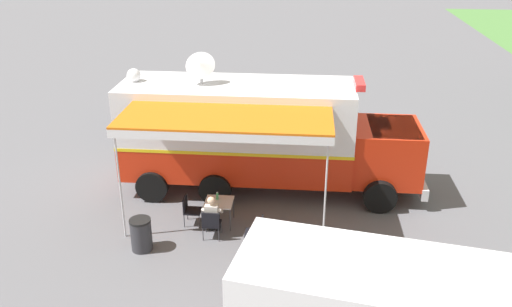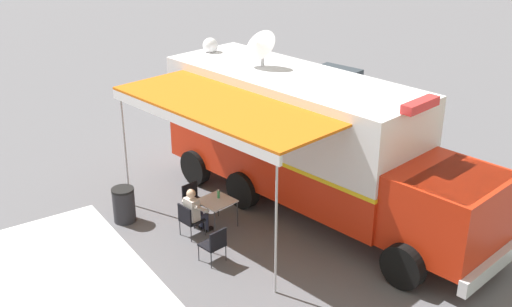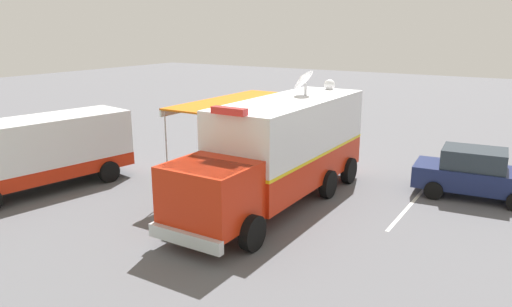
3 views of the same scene
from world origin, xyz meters
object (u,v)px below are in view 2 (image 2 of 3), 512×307
object	(u,v)px
folding_chair_spare_by_truck	(215,243)
car_behind_truck	(329,95)
folding_table	(216,203)
seated_responder	(195,210)
folding_chair_at_table	(189,218)
folding_chair_beside_table	(193,198)
water_bottle	(219,194)
trash_bin	(124,205)
command_truck	(312,140)

from	to	relation	value
folding_chair_spare_by_truck	car_behind_truck	size ratio (longest dim) A/B	0.20
folding_table	seated_responder	distance (m)	0.62
folding_chair_at_table	folding_chair_spare_by_truck	size ratio (longest dim) A/B	1.00
folding_chair_at_table	folding_chair_beside_table	distance (m)	1.06
water_bottle	trash_bin	world-z (taller)	water_bottle
command_truck	water_bottle	xyz separation A→B (m)	(2.25, -1.05, -1.11)
command_truck	folding_table	world-z (taller)	command_truck
folding_chair_beside_table	car_behind_truck	distance (m)	8.47
car_behind_truck	folding_chair_spare_by_truck	bearing A→B (deg)	25.23
command_truck	seated_responder	xyz separation A→B (m)	(3.01, -1.07, -1.29)
seated_responder	trash_bin	xyz separation A→B (m)	(0.88, -1.76, -0.20)
folding_chair_beside_table	command_truck	bearing A→B (deg)	143.17
folding_table	folding_chair_at_table	world-z (taller)	folding_chair_at_table
car_behind_truck	command_truck	bearing A→B (deg)	35.76
folding_chair_spare_by_truck	trash_bin	world-z (taller)	trash_bin
folding_table	car_behind_truck	world-z (taller)	car_behind_truck
folding_table	seated_responder	xyz separation A→B (m)	(0.61, -0.09, -0.02)
command_truck	car_behind_truck	world-z (taller)	command_truck
folding_table	folding_chair_spare_by_truck	world-z (taller)	folding_chair_spare_by_truck
folding_chair_beside_table	seated_responder	world-z (taller)	seated_responder
folding_chair_spare_by_truck	car_behind_truck	bearing A→B (deg)	-154.77
folding_chair_at_table	water_bottle	bearing A→B (deg)	178.59
folding_chair_spare_by_truck	folding_chair_beside_table	bearing A→B (deg)	-116.66
water_bottle	command_truck	bearing A→B (deg)	155.03
water_bottle	folding_chair_at_table	distance (m)	0.99
command_truck	folding_chair_at_table	size ratio (longest dim) A/B	10.92
trash_bin	car_behind_truck	world-z (taller)	car_behind_truck
water_bottle	seated_responder	xyz separation A→B (m)	(0.75, -0.02, -0.18)
folding_table	water_bottle	xyz separation A→B (m)	(-0.14, -0.06, 0.16)
command_truck	trash_bin	distance (m)	5.03
command_truck	water_bottle	bearing A→B (deg)	-24.97
seated_responder	folding_chair_spare_by_truck	bearing A→B (deg)	69.62
command_truck	folding_chair_spare_by_truck	distance (m)	3.78
folding_table	water_bottle	bearing A→B (deg)	-155.56
folding_chair_at_table	trash_bin	bearing A→B (deg)	-68.65
water_bottle	car_behind_truck	distance (m)	8.52
folding_table	folding_chair_at_table	bearing A→B (deg)	-6.17
folding_chair_at_table	folding_chair_spare_by_truck	distance (m)	1.33
water_bottle	folding_chair_spare_by_truck	size ratio (longest dim) A/B	0.26
folding_table	folding_chair_spare_by_truck	xyz separation A→B (m)	(1.09, 1.21, -0.16)
folding_chair_at_table	command_truck	bearing A→B (deg)	161.43
folding_table	car_behind_truck	xyz separation A→B (m)	(-8.09, -3.12, 0.21)
seated_responder	car_behind_truck	xyz separation A→B (m)	(-8.70, -3.03, 0.23)
folding_chair_beside_table	car_behind_truck	bearing A→B (deg)	-164.45
folding_chair_beside_table	seated_responder	distance (m)	0.95
folding_chair_spare_by_truck	water_bottle	bearing A→B (deg)	-134.02
trash_bin	water_bottle	bearing A→B (deg)	132.35
folding_chair_at_table	seated_responder	xyz separation A→B (m)	(-0.19, 0.00, 0.14)
folding_chair_at_table	seated_responder	world-z (taller)	seated_responder
water_bottle	trash_bin	xyz separation A→B (m)	(1.63, -1.79, -0.38)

